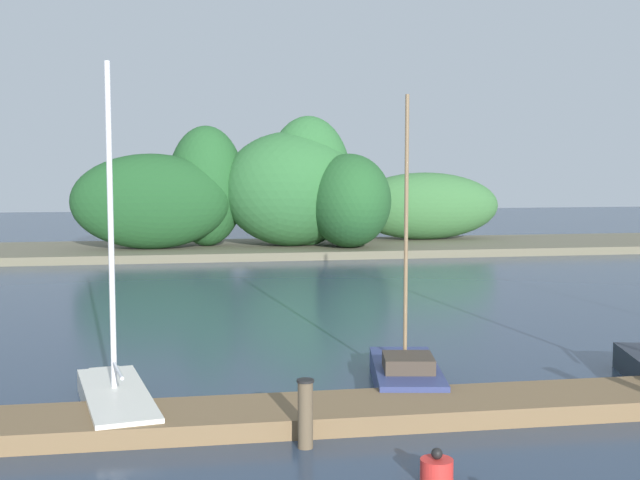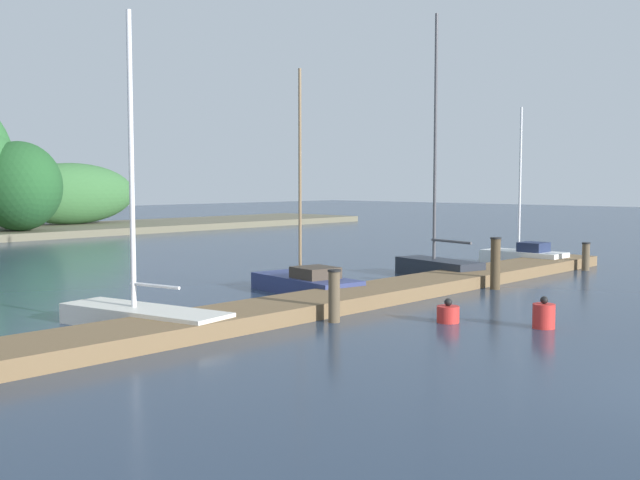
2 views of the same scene
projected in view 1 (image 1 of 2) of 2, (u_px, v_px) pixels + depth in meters
dock_pier at (276, 416)px, 14.99m from camera, size 30.36×1.80×0.35m
far_shore at (273, 206)px, 43.77m from camera, size 65.55×8.57×7.19m
sailboat_2 at (115, 395)px, 15.82m from camera, size 1.85×4.36×6.58m
sailboat_3 at (406, 370)px, 17.70m from camera, size 1.93×3.90×6.13m
mooring_piling_2 at (305, 413)px, 13.76m from camera, size 0.29×0.29×1.16m
channel_buoy_1 at (437, 470)px, 12.27m from camera, size 0.49×0.49×0.53m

